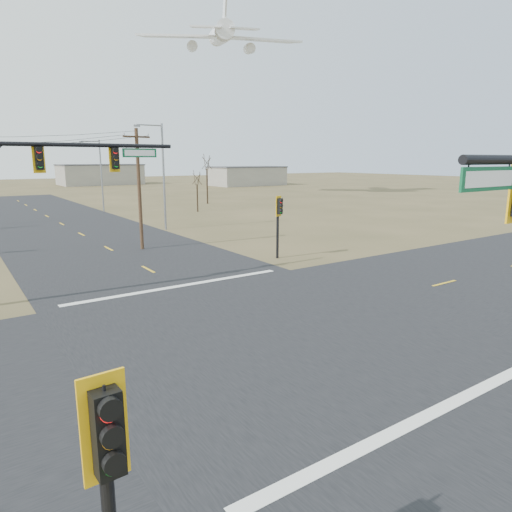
{
  "coord_description": "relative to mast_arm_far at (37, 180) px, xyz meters",
  "views": [
    {
      "loc": [
        -9.71,
        -13.85,
        6.55
      ],
      "look_at": [
        0.41,
        1.0,
        2.73
      ],
      "focal_mm": 32.0,
      "sensor_mm": 36.0,
      "label": 1
    }
  ],
  "objects": [
    {
      "name": "pedestal_signal_ne",
      "position": [
        14.57,
        0.7,
        -2.5
      ],
      "size": [
        0.65,
        0.56,
        4.23
      ],
      "rotation": [
        0.0,
        0.0,
        0.29
      ],
      "color": "black",
      "rests_on": "ground"
    },
    {
      "name": "jet_airliner",
      "position": [
        38.17,
        48.59,
        21.53
      ],
      "size": [
        23.79,
        24.25,
        11.48
      ],
      "rotation": [
        0.0,
        -0.17,
        1.14
      ],
      "color": "white"
    },
    {
      "name": "road_ns",
      "position": [
        6.09,
        -9.43,
        -5.59
      ],
      "size": [
        14.0,
        160.0,
        0.02
      ],
      "primitive_type": "cube",
      "color": "black",
      "rests_on": "ground"
    },
    {
      "name": "utility_pole_near",
      "position": [
        8.13,
        9.0,
        -1.05
      ],
      "size": [
        2.11,
        0.55,
        8.71
      ],
      "rotation": [
        0.0,
        0.0,
        0.2
      ],
      "color": "#49301F",
      "rests_on": "ground"
    },
    {
      "name": "stop_bar_near",
      "position": [
        6.09,
        -16.93,
        -5.58
      ],
      "size": [
        12.0,
        0.4,
        0.01
      ],
      "primitive_type": "cube",
      "color": "silver",
      "rests_on": "road_ns"
    },
    {
      "name": "warehouse_mid",
      "position": [
        31.09,
        100.57,
        -3.11
      ],
      "size": [
        20.0,
        12.0,
        5.0
      ],
      "primitive_type": "cube",
      "color": "gray",
      "rests_on": "ground"
    },
    {
      "name": "bare_tree_c",
      "position": [
        22.96,
        28.93,
        -1.29
      ],
      "size": [
        2.95,
        2.95,
        5.5
      ],
      "rotation": [
        0.0,
        0.0,
        -0.33
      ],
      "color": "black",
      "rests_on": "ground"
    },
    {
      "name": "streetlight_b",
      "position": [
        12.79,
        35.46,
        -0.61
      ],
      "size": [
        2.48,
        0.28,
        8.91
      ],
      "rotation": [
        0.0,
        0.0,
        0.13
      ],
      "color": "gray",
      "rests_on": "ground"
    },
    {
      "name": "streetlight_a",
      "position": [
        13.32,
        17.16,
        -0.13
      ],
      "size": [
        2.72,
        0.28,
        9.76
      ],
      "rotation": [
        0.0,
        0.0,
        -0.08
      ],
      "color": "gray",
      "rests_on": "ground"
    },
    {
      "name": "ground",
      "position": [
        6.09,
        -9.43,
        -5.61
      ],
      "size": [
        320.0,
        320.0,
        0.0
      ],
      "primitive_type": "plane",
      "color": "brown",
      "rests_on": "ground"
    },
    {
      "name": "bare_tree_d",
      "position": [
        29.08,
        37.64,
        0.59
      ],
      "size": [
        3.74,
        3.74,
        7.7
      ],
      "rotation": [
        0.0,
        0.0,
        -0.34
      ],
      "color": "black",
      "rests_on": "ground"
    },
    {
      "name": "warehouse_right",
      "position": [
        61.09,
        75.57,
        -3.36
      ],
      "size": [
        18.0,
        10.0,
        4.5
      ],
      "primitive_type": "cube",
      "color": "gray",
      "rests_on": "ground"
    },
    {
      "name": "mast_arm_far",
      "position": [
        0.0,
        0.0,
        0.0
      ],
      "size": [
        9.66,
        0.47,
        7.82
      ],
      "rotation": [
        0.0,
        0.0,
        0.13
      ],
      "color": "black",
      "rests_on": "ground"
    },
    {
      "name": "road_ew",
      "position": [
        6.09,
        -9.43,
        -5.6
      ],
      "size": [
        160.0,
        14.0,
        0.02
      ],
      "primitive_type": "cube",
      "color": "black",
      "rests_on": "ground"
    },
    {
      "name": "pedestal_signal_sw",
      "position": [
        -2.41,
        -18.45,
        -2.5
      ],
      "size": [
        0.58,
        0.5,
        4.22
      ],
      "rotation": [
        0.0,
        0.0,
        0.05
      ],
      "color": "black",
      "rests_on": "ground"
    },
    {
      "name": "stop_bar_far",
      "position": [
        6.09,
        -1.93,
        -5.58
      ],
      "size": [
        12.0,
        0.4,
        0.01
      ],
      "primitive_type": "cube",
      "color": "silver",
      "rests_on": "road_ns"
    }
  ]
}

